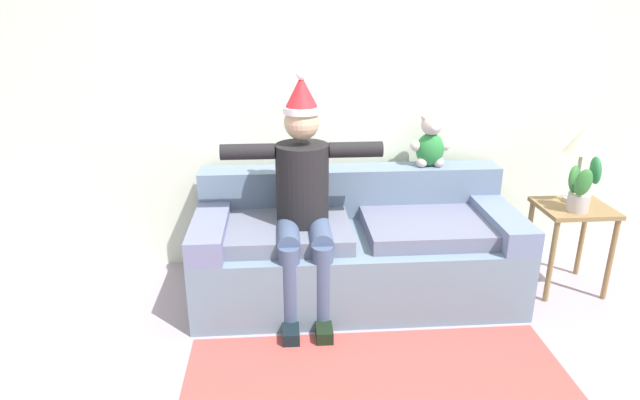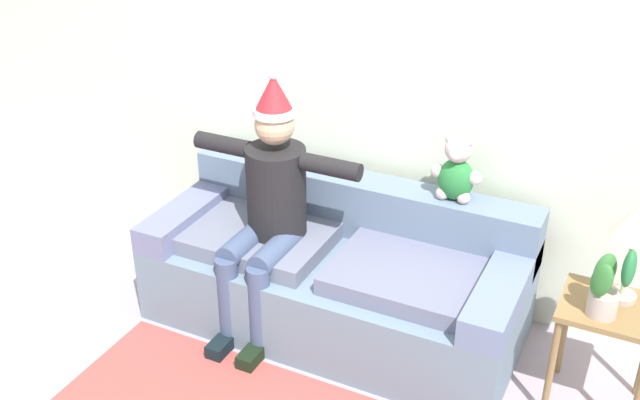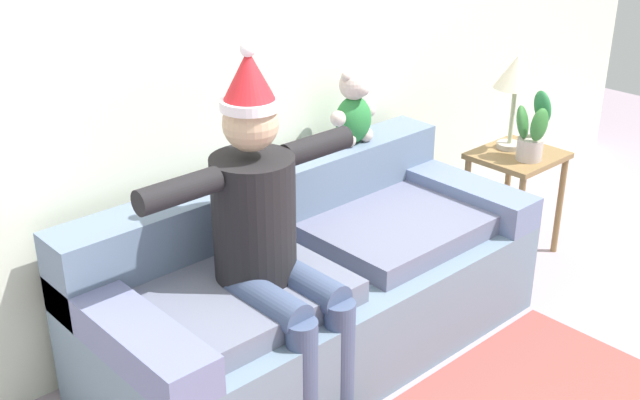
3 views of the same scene
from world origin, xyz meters
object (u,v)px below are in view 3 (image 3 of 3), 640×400
at_px(person_seated, 269,234).
at_px(potted_plant, 533,131).
at_px(couch, 310,286).
at_px(side_table, 516,173).
at_px(teddy_bear, 354,110).
at_px(table_lamp, 516,76).

bearing_deg(person_seated, potted_plant, -0.30).
bearing_deg(potted_plant, person_seated, 179.70).
bearing_deg(couch, side_table, -2.94).
relative_size(teddy_bear, potted_plant, 1.00).
height_order(table_lamp, potted_plant, table_lamp).
relative_size(teddy_bear, table_lamp, 0.72).
height_order(teddy_bear, side_table, teddy_bear).
bearing_deg(side_table, teddy_bear, 157.71).
bearing_deg(side_table, person_seated, -177.38).
xyz_separation_m(teddy_bear, potted_plant, (0.89, -0.47, -0.20)).
relative_size(person_seated, side_table, 2.48).
bearing_deg(person_seated, side_table, 2.62).
bearing_deg(couch, person_seated, -155.94).
relative_size(teddy_bear, side_table, 0.62).
distance_m(teddy_bear, potted_plant, 1.03).
distance_m(person_seated, potted_plant, 1.81).
height_order(person_seated, side_table, person_seated).
xyz_separation_m(side_table, potted_plant, (-0.03, -0.09, 0.28)).
relative_size(couch, teddy_bear, 5.61).
xyz_separation_m(teddy_bear, side_table, (0.92, -0.38, -0.48)).
height_order(teddy_bear, potted_plant, teddy_bear).
height_order(couch, table_lamp, table_lamp).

